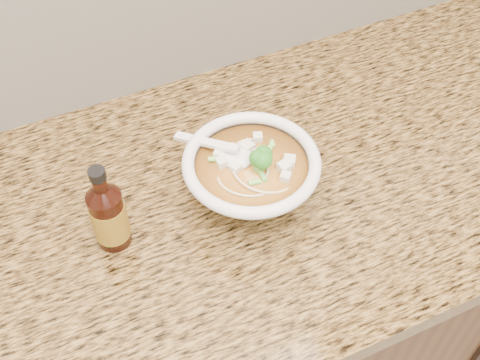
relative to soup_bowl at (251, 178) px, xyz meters
name	(u,v)px	position (x,y,z in m)	size (l,w,h in m)	color
cabinet	(194,334)	(-0.12, 0.03, -0.52)	(4.00, 0.65, 0.86)	#351E10
counter_slab	(178,216)	(-0.12, 0.03, -0.07)	(4.00, 0.68, 0.04)	olive
soup_bowl	(251,178)	(0.00, 0.00, 0.00)	(0.22, 0.23, 0.12)	white
hot_sauce_bottle	(109,216)	(-0.23, 0.01, 0.01)	(0.07, 0.07, 0.17)	#3E1208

